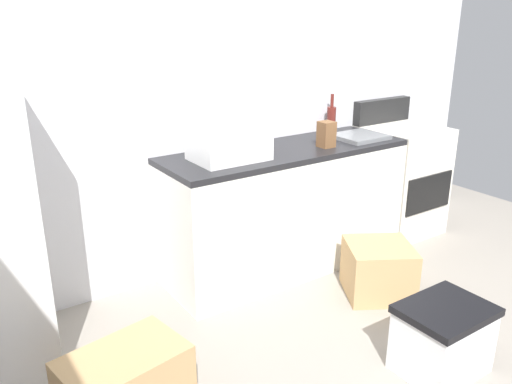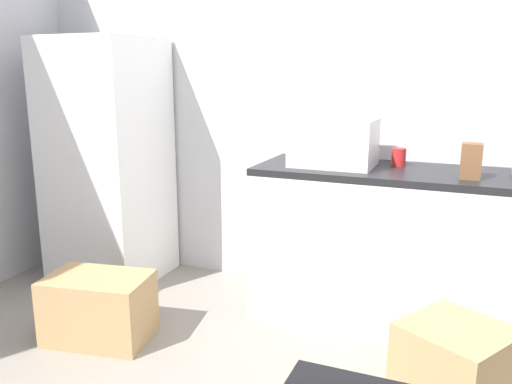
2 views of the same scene
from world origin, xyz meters
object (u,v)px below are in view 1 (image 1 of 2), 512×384
object	(u,v)px
wine_bottle	(331,118)
cardboard_box_medium	(378,270)
coffee_mug	(261,140)
knife_block	(326,134)
microwave	(229,139)
storage_bin	(442,338)
stove_oven	(399,178)

from	to	relation	value
wine_bottle	cardboard_box_medium	size ratio (longest dim) A/B	0.72
wine_bottle	coffee_mug	world-z (taller)	wine_bottle
knife_block	microwave	bearing A→B (deg)	172.07
wine_bottle	storage_bin	xyz separation A→B (m)	(-0.65, -1.64, -0.82)
storage_bin	cardboard_box_medium	bearing A→B (deg)	67.05
microwave	knife_block	distance (m)	0.74
coffee_mug	storage_bin	world-z (taller)	coffee_mug
coffee_mug	knife_block	world-z (taller)	knife_block
stove_oven	cardboard_box_medium	world-z (taller)	stove_oven
microwave	cardboard_box_medium	xyz separation A→B (m)	(0.74, -0.66, -0.86)
knife_block	cardboard_box_medium	world-z (taller)	knife_block
wine_bottle	knife_block	distance (m)	0.48
cardboard_box_medium	storage_bin	world-z (taller)	storage_bin
stove_oven	wine_bottle	size ratio (longest dim) A/B	3.67
stove_oven	microwave	size ratio (longest dim) A/B	2.39
coffee_mug	knife_block	size ratio (longest dim) A/B	0.56
cardboard_box_medium	stove_oven	bearing A→B (deg)	35.71
coffee_mug	knife_block	xyz separation A→B (m)	(0.39, -0.25, 0.04)
storage_bin	coffee_mug	bearing A→B (deg)	93.08
stove_oven	cardboard_box_medium	bearing A→B (deg)	-144.29
microwave	coffee_mug	bearing A→B (deg)	22.52
wine_bottle	knife_block	xyz separation A→B (m)	(-0.35, -0.33, -0.02)
microwave	knife_block	world-z (taller)	microwave
knife_block	storage_bin	size ratio (longest dim) A/B	0.39
stove_oven	cardboard_box_medium	size ratio (longest dim) A/B	2.63
wine_bottle	stove_oven	bearing A→B (deg)	-18.62
stove_oven	cardboard_box_medium	xyz separation A→B (m)	(-0.96, -0.69, -0.29)
knife_block	storage_bin	xyz separation A→B (m)	(-0.30, -1.30, -0.80)
cardboard_box_medium	coffee_mug	bearing A→B (deg)	116.18
cardboard_box_medium	knife_block	bearing A→B (deg)	91.05
cardboard_box_medium	storage_bin	distance (m)	0.80
wine_bottle	knife_block	bearing A→B (deg)	-135.93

